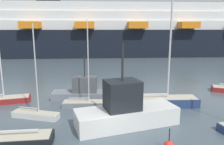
# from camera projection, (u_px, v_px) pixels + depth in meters

# --- Properties ---
(ground_plane) EXTENTS (600.00, 600.00, 0.00)m
(ground_plane) POSITION_uv_depth(u_px,v_px,m) (115.00, 144.00, 14.56)
(ground_plane) COLOR #4C5B66
(sailboat_3) EXTENTS (4.38, 1.28, 8.30)m
(sailboat_3) POSITION_uv_depth(u_px,v_px,m) (86.00, 103.00, 21.31)
(sailboat_3) COLOR gray
(sailboat_3) RESTS_ON ground_plane
(sailboat_5) EXTENTS (4.21, 1.99, 7.91)m
(sailboat_5) POSITION_uv_depth(u_px,v_px,m) (36.00, 113.00, 18.70)
(sailboat_5) COLOR white
(sailboat_5) RESTS_ON ground_plane
(sailboat_6) EXTENTS (7.09, 1.85, 11.49)m
(sailboat_6) POSITION_uv_depth(u_px,v_px,m) (162.00, 100.00, 21.55)
(sailboat_6) COLOR navy
(sailboat_6) RESTS_ON ground_plane
(fishing_boat_0) EXTENTS (8.46, 5.02, 6.46)m
(fishing_boat_0) POSITION_uv_depth(u_px,v_px,m) (125.00, 110.00, 17.19)
(fishing_boat_0) COLOR white
(fishing_boat_0) RESTS_ON ground_plane
(fishing_boat_1) EXTENTS (6.43, 2.04, 4.70)m
(fishing_boat_1) POSITION_uv_depth(u_px,v_px,m) (83.00, 91.00, 23.71)
(fishing_boat_1) COLOR gray
(fishing_boat_1) RESTS_ON ground_plane
(channel_buoy_0) EXTENTS (0.63, 0.63, 1.46)m
(channel_buoy_0) POSITION_uv_depth(u_px,v_px,m) (169.00, 145.00, 13.82)
(channel_buoy_0) COLOR red
(channel_buoy_0) RESTS_ON ground_plane
(cruise_ship) EXTENTS (127.86, 24.82, 20.22)m
(cruise_ship) POSITION_uv_depth(u_px,v_px,m) (131.00, 32.00, 62.56)
(cruise_ship) COLOR black
(cruise_ship) RESTS_ON ground_plane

